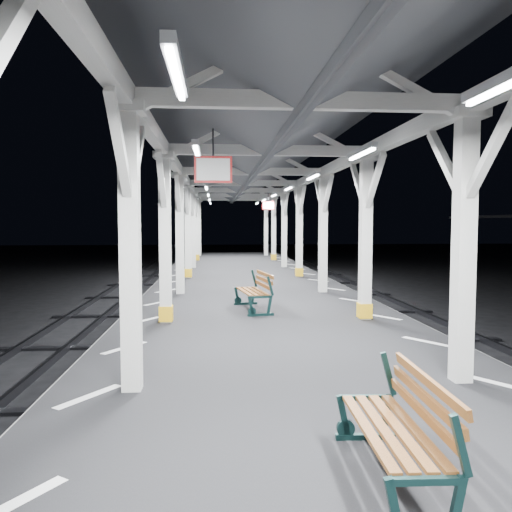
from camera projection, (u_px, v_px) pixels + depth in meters
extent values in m
plane|color=black|center=(279.00, 406.00, 8.08)|extent=(120.00, 120.00, 0.00)
cube|color=black|center=(279.00, 375.00, 8.04)|extent=(6.00, 50.00, 1.00)
cube|color=silver|center=(125.00, 348.00, 7.81)|extent=(1.00, 48.00, 0.01)
cube|color=silver|center=(427.00, 342.00, 8.21)|extent=(1.00, 48.00, 0.01)
cube|color=silver|center=(130.00, 254.00, 5.75)|extent=(0.22, 0.22, 3.20)
cube|color=silver|center=(128.00, 108.00, 5.64)|extent=(0.40, 0.40, 0.12)
cube|color=silver|center=(136.00, 160.00, 6.22)|extent=(0.10, 0.99, 0.99)
cube|color=silver|center=(119.00, 146.00, 5.13)|extent=(0.10, 0.99, 0.99)
cube|color=silver|center=(165.00, 241.00, 9.73)|extent=(0.22, 0.22, 3.20)
cube|color=silver|center=(164.00, 155.00, 9.62)|extent=(0.40, 0.40, 0.12)
cube|color=gold|center=(166.00, 313.00, 9.83)|extent=(0.26, 0.26, 0.30)
cube|color=silver|center=(167.00, 184.00, 10.20)|extent=(0.10, 0.99, 0.99)
cube|color=silver|center=(161.00, 180.00, 9.11)|extent=(0.10, 0.99, 0.99)
cube|color=silver|center=(180.00, 236.00, 13.71)|extent=(0.22, 0.22, 3.20)
cube|color=silver|center=(179.00, 175.00, 13.60)|extent=(0.40, 0.40, 0.12)
cube|color=silver|center=(181.00, 195.00, 14.18)|extent=(0.10, 0.99, 0.99)
cube|color=silver|center=(178.00, 193.00, 13.09)|extent=(0.10, 0.99, 0.99)
cube|color=silver|center=(188.00, 233.00, 17.69)|extent=(0.22, 0.22, 3.20)
cube|color=silver|center=(187.00, 186.00, 17.58)|extent=(0.40, 0.40, 0.12)
cube|color=gold|center=(188.00, 273.00, 17.78)|extent=(0.26, 0.26, 0.30)
cube|color=silver|center=(188.00, 201.00, 18.16)|extent=(0.10, 0.99, 0.99)
cube|color=silver|center=(187.00, 200.00, 17.06)|extent=(0.10, 0.99, 0.99)
cube|color=silver|center=(193.00, 231.00, 21.67)|extent=(0.22, 0.22, 3.20)
cube|color=silver|center=(193.00, 193.00, 21.56)|extent=(0.40, 0.40, 0.12)
cube|color=silver|center=(193.00, 205.00, 22.14)|extent=(0.10, 0.99, 0.99)
cube|color=silver|center=(192.00, 204.00, 21.04)|extent=(0.10, 0.99, 0.99)
cube|color=silver|center=(197.00, 230.00, 25.64)|extent=(0.22, 0.22, 3.20)
cube|color=silver|center=(196.00, 197.00, 25.53)|extent=(0.40, 0.40, 0.12)
cube|color=gold|center=(197.00, 257.00, 25.74)|extent=(0.26, 0.26, 0.30)
cube|color=silver|center=(197.00, 208.00, 26.11)|extent=(0.10, 0.99, 0.99)
cube|color=silver|center=(196.00, 207.00, 25.02)|extent=(0.10, 0.99, 0.99)
cube|color=silver|center=(199.00, 229.00, 29.62)|extent=(0.22, 0.22, 3.20)
cube|color=silver|center=(199.00, 201.00, 29.51)|extent=(0.40, 0.40, 0.12)
cube|color=silver|center=(199.00, 210.00, 30.09)|extent=(0.10, 0.99, 0.99)
cube|color=silver|center=(199.00, 209.00, 29.00)|extent=(0.10, 0.99, 0.99)
cube|color=silver|center=(464.00, 252.00, 6.07)|extent=(0.22, 0.22, 3.20)
cube|color=silver|center=(467.00, 114.00, 5.96)|extent=(0.40, 0.40, 0.12)
cube|color=silver|center=(445.00, 163.00, 6.55)|extent=(0.10, 0.99, 0.99)
cube|color=silver|center=(491.00, 151.00, 5.45)|extent=(0.10, 0.99, 0.99)
cube|color=silver|center=(366.00, 241.00, 10.05)|extent=(0.22, 0.22, 3.20)
cube|color=silver|center=(367.00, 158.00, 9.94)|extent=(0.40, 0.40, 0.12)
cube|color=gold|center=(364.00, 310.00, 10.15)|extent=(0.26, 0.26, 0.30)
cube|color=silver|center=(359.00, 185.00, 10.52)|extent=(0.10, 0.99, 0.99)
cube|color=silver|center=(375.00, 181.00, 9.43)|extent=(0.10, 0.99, 0.99)
cube|color=silver|center=(323.00, 236.00, 14.03)|extent=(0.22, 0.22, 3.20)
cube|color=silver|center=(324.00, 176.00, 13.92)|extent=(0.40, 0.40, 0.12)
cube|color=silver|center=(319.00, 196.00, 14.50)|extent=(0.10, 0.99, 0.99)
cube|color=silver|center=(328.00, 193.00, 13.41)|extent=(0.10, 0.99, 0.99)
cube|color=silver|center=(299.00, 233.00, 18.01)|extent=(0.22, 0.22, 3.20)
cube|color=silver|center=(300.00, 187.00, 17.90)|extent=(0.40, 0.40, 0.12)
cube|color=gold|center=(299.00, 272.00, 18.10)|extent=(0.26, 0.26, 0.30)
cube|color=silver|center=(297.00, 202.00, 18.48)|extent=(0.10, 0.99, 0.99)
cube|color=silver|center=(302.00, 200.00, 17.39)|extent=(0.10, 0.99, 0.99)
cube|color=silver|center=(284.00, 231.00, 21.99)|extent=(0.22, 0.22, 3.20)
cube|color=silver|center=(284.00, 193.00, 21.88)|extent=(0.40, 0.40, 0.12)
cube|color=silver|center=(283.00, 205.00, 22.46)|extent=(0.10, 0.99, 0.99)
cube|color=silver|center=(286.00, 204.00, 21.36)|extent=(0.10, 0.99, 0.99)
cube|color=silver|center=(274.00, 230.00, 25.97)|extent=(0.22, 0.22, 3.20)
cube|color=silver|center=(274.00, 198.00, 25.86)|extent=(0.40, 0.40, 0.12)
cube|color=gold|center=(274.00, 257.00, 26.06)|extent=(0.26, 0.26, 0.30)
cube|color=silver|center=(273.00, 208.00, 26.44)|extent=(0.10, 0.99, 0.99)
cube|color=silver|center=(275.00, 207.00, 25.34)|extent=(0.10, 0.99, 0.99)
cube|color=silver|center=(266.00, 229.00, 29.94)|extent=(0.22, 0.22, 3.20)
cube|color=silver|center=(266.00, 201.00, 29.83)|extent=(0.40, 0.40, 0.12)
cube|color=silver|center=(265.00, 210.00, 30.41)|extent=(0.10, 0.99, 0.99)
cube|color=silver|center=(267.00, 209.00, 29.32)|extent=(0.10, 0.99, 0.99)
cube|color=silver|center=(151.00, 130.00, 7.62)|extent=(0.18, 48.00, 0.24)
cube|color=silver|center=(405.00, 134.00, 7.95)|extent=(0.18, 48.00, 0.24)
cube|color=silver|center=(302.00, 101.00, 5.80)|extent=(4.20, 0.14, 0.20)
cube|color=silver|center=(267.00, 150.00, 9.77)|extent=(4.20, 0.14, 0.20)
cube|color=silver|center=(252.00, 171.00, 13.75)|extent=(4.20, 0.14, 0.20)
cube|color=silver|center=(244.00, 183.00, 17.73)|extent=(4.20, 0.14, 0.20)
cube|color=silver|center=(239.00, 190.00, 21.71)|extent=(4.20, 0.14, 0.20)
cube|color=silver|center=(235.00, 195.00, 25.69)|extent=(4.20, 0.14, 0.20)
cube|color=silver|center=(233.00, 199.00, 29.66)|extent=(4.20, 0.14, 0.20)
cube|color=silver|center=(280.00, 72.00, 7.72)|extent=(0.16, 48.00, 0.20)
cube|color=#494B50|center=(196.00, 95.00, 7.64)|extent=(2.80, 49.00, 1.45)
cube|color=#494B50|center=(362.00, 98.00, 7.85)|extent=(2.80, 49.00, 1.45)
cube|color=silver|center=(176.00, 70.00, 3.72)|extent=(0.10, 1.35, 0.08)
cube|color=white|center=(177.00, 77.00, 3.72)|extent=(0.05, 1.25, 0.05)
cube|color=silver|center=(197.00, 149.00, 7.70)|extent=(0.10, 1.35, 0.08)
cube|color=white|center=(197.00, 152.00, 7.70)|extent=(0.05, 1.25, 0.05)
cube|color=silver|center=(203.00, 174.00, 11.68)|extent=(0.10, 1.35, 0.08)
cube|color=white|center=(203.00, 176.00, 11.68)|extent=(0.05, 1.25, 0.05)
cube|color=silver|center=(206.00, 187.00, 15.65)|extent=(0.10, 1.35, 0.08)
cube|color=white|center=(206.00, 188.00, 15.66)|extent=(0.05, 1.25, 0.05)
cube|color=silver|center=(208.00, 194.00, 19.63)|extent=(0.10, 1.35, 0.08)
cube|color=white|center=(208.00, 195.00, 19.64)|extent=(0.05, 1.25, 0.05)
cube|color=silver|center=(209.00, 199.00, 23.61)|extent=(0.10, 1.35, 0.08)
cube|color=white|center=(210.00, 200.00, 23.61)|extent=(0.05, 1.25, 0.05)
cube|color=silver|center=(210.00, 202.00, 27.59)|extent=(0.10, 1.35, 0.08)
cube|color=white|center=(210.00, 203.00, 27.59)|extent=(0.05, 1.25, 0.05)
cube|color=silver|center=(509.00, 78.00, 3.93)|extent=(0.10, 1.35, 0.08)
cube|color=white|center=(509.00, 85.00, 3.93)|extent=(0.05, 1.25, 0.05)
cube|color=silver|center=(361.00, 151.00, 7.91)|extent=(0.10, 1.35, 0.08)
cube|color=white|center=(361.00, 154.00, 7.91)|extent=(0.05, 1.25, 0.05)
cube|color=silver|center=(313.00, 175.00, 11.89)|extent=(0.10, 1.35, 0.08)
cube|color=white|center=(313.00, 177.00, 11.89)|extent=(0.05, 1.25, 0.05)
cube|color=silver|center=(288.00, 187.00, 15.86)|extent=(0.10, 1.35, 0.08)
cube|color=white|center=(288.00, 189.00, 15.87)|extent=(0.05, 1.25, 0.05)
cube|color=silver|center=(274.00, 194.00, 19.84)|extent=(0.10, 1.35, 0.08)
cube|color=white|center=(274.00, 195.00, 19.85)|extent=(0.05, 1.25, 0.05)
cube|color=silver|center=(264.00, 199.00, 23.82)|extent=(0.10, 1.35, 0.08)
cube|color=white|center=(264.00, 200.00, 23.82)|extent=(0.05, 1.25, 0.05)
cube|color=silver|center=(257.00, 202.00, 27.80)|extent=(0.10, 1.35, 0.08)
cube|color=white|center=(257.00, 203.00, 27.80)|extent=(0.05, 1.25, 0.05)
cylinder|color=black|center=(213.00, 142.00, 6.57)|extent=(0.02, 0.02, 0.36)
cube|color=red|center=(213.00, 170.00, 6.59)|extent=(0.50, 0.03, 0.35)
cube|color=white|center=(213.00, 170.00, 6.59)|extent=(0.44, 0.04, 0.29)
cylinder|color=black|center=(268.00, 197.00, 20.35)|extent=(0.02, 0.02, 0.36)
cube|color=red|center=(268.00, 206.00, 20.38)|extent=(0.50, 0.03, 0.35)
cube|color=white|center=(268.00, 206.00, 20.38)|extent=(0.44, 0.05, 0.29)
cube|color=black|center=(458.00, 244.00, 30.97)|extent=(0.20, 0.20, 3.30)
sphere|color=silver|center=(459.00, 219.00, 30.87)|extent=(0.20, 0.20, 0.20)
cube|color=black|center=(395.00, 510.00, 3.04)|extent=(0.14, 0.05, 0.42)
cube|color=black|center=(456.00, 509.00, 3.06)|extent=(0.13, 0.05, 0.42)
cube|color=black|center=(461.00, 446.00, 3.03)|extent=(0.15, 0.05, 0.40)
cube|color=black|center=(365.00, 437.00, 4.51)|extent=(0.55, 0.08, 0.05)
cube|color=black|center=(344.00, 418.00, 4.49)|extent=(0.14, 0.05, 0.42)
cube|color=black|center=(386.00, 417.00, 4.50)|extent=(0.13, 0.05, 0.42)
cube|color=black|center=(388.00, 374.00, 4.48)|extent=(0.15, 0.05, 0.40)
cube|color=brown|center=(367.00, 429.00, 3.75)|extent=(0.14, 1.38, 0.03)
cube|color=brown|center=(383.00, 429.00, 3.76)|extent=(0.14, 1.38, 0.03)
cube|color=brown|center=(398.00, 429.00, 3.76)|extent=(0.14, 1.38, 0.03)
cube|color=brown|center=(413.00, 428.00, 3.77)|extent=(0.14, 1.38, 0.03)
cube|color=brown|center=(422.00, 412.00, 3.76)|extent=(0.10, 1.38, 0.09)
cube|color=brown|center=(425.00, 397.00, 3.75)|extent=(0.10, 1.38, 0.09)
cube|color=brown|center=(428.00, 381.00, 3.75)|extent=(0.10, 1.38, 0.09)
cube|color=black|center=(261.00, 315.00, 10.48)|extent=(0.57, 0.14, 0.06)
cube|color=black|center=(251.00, 306.00, 10.42)|extent=(0.15, 0.07, 0.44)
cube|color=black|center=(269.00, 306.00, 10.51)|extent=(0.14, 0.07, 0.44)
cube|color=black|center=(270.00, 286.00, 10.49)|extent=(0.16, 0.07, 0.41)
cube|color=black|center=(246.00, 304.00, 11.95)|extent=(0.57, 0.14, 0.06)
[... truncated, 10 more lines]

